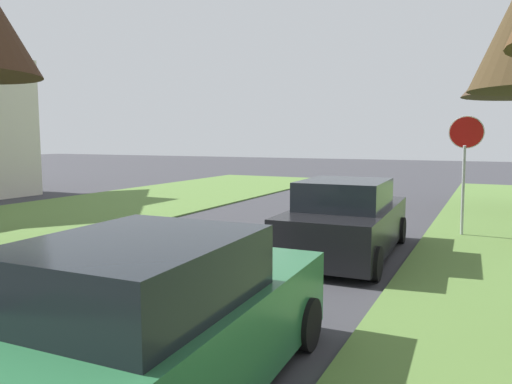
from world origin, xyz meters
TOP-DOWN VIEW (x-y plane):
  - stop_sign_far at (4.43, 14.90)m, footprint 0.81×0.72m
  - parked_sedan_green at (2.40, 5.43)m, footprint 2.09×4.47m
  - parked_sedan_black at (2.39, 11.75)m, footprint 2.09×4.47m

SIDE VIEW (x-z plane):
  - parked_sedan_green at x=2.40m, z-range -0.06..1.51m
  - parked_sedan_black at x=2.39m, z-range -0.06..1.51m
  - stop_sign_far at x=4.43m, z-range 0.69..3.60m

